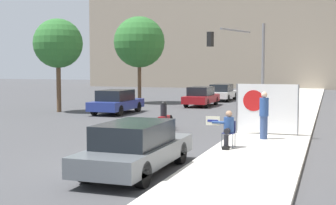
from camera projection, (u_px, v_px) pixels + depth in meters
ground_plane at (131, 167)px, 13.20m from camera, size 160.00×160.00×0.00m
sidewalk_curb at (288, 116)px, 26.32m from camera, size 3.02×90.00×0.13m
seated_protester at (228, 128)px, 15.57m from camera, size 0.97×0.77×1.24m
jogger_on_sidewalk at (264, 115)px, 17.43m from camera, size 0.34×0.34×1.77m
protest_banner at (266, 108)px, 18.61m from camera, size 2.47×0.06×2.01m
traffic_light_pole at (241, 53)px, 25.68m from camera, size 3.42×3.18×5.00m
parked_car_curbside at (136, 147)px, 12.42m from camera, size 1.72×4.68×1.37m
car_on_road_nearest at (116, 102)px, 28.32m from camera, size 1.85×4.36×1.44m
car_on_road_midblock at (201, 96)px, 33.66m from camera, size 1.70×4.41×1.40m
car_on_road_distant at (222, 92)px, 39.18m from camera, size 1.75×4.68×1.38m
motorcycle_on_road at (164, 118)px, 20.82m from camera, size 0.28×2.22×1.30m
street_tree_near_curb at (58, 44)px, 29.07m from camera, size 3.07×3.07×5.83m
street_tree_midblock at (139, 42)px, 36.15m from camera, size 3.95×3.95×6.73m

